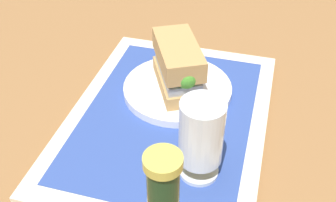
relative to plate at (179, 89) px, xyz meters
name	(u,v)px	position (x,y,z in m)	size (l,w,h in m)	color
ground_plane	(168,124)	(0.06, 0.00, -0.03)	(3.00, 3.00, 0.00)	olive
tray	(168,119)	(0.06, 0.00, -0.02)	(0.44, 0.32, 0.02)	beige
placemat	(168,115)	(0.06, 0.00, -0.01)	(0.38, 0.27, 0.00)	#2D4793
plate	(179,89)	(0.00, 0.00, 0.00)	(0.19, 0.19, 0.01)	white
sandwich	(180,67)	(0.00, 0.00, 0.05)	(0.14, 0.12, 0.08)	tan
beer_glass	(201,138)	(0.17, 0.07, 0.06)	(0.06, 0.06, 0.12)	silver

